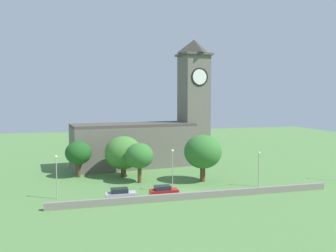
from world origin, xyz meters
name	(u,v)px	position (x,y,z in m)	size (l,w,h in m)	color
ground_plane	(167,174)	(0.00, 15.00, 0.00)	(200.00, 200.00, 0.00)	#517F42
church	(152,131)	(-0.92, 25.67, 7.92)	(33.70, 13.76, 29.85)	#666056
quay_barrier	(198,195)	(0.00, -3.95, 0.54)	(45.81, 0.70, 1.07)	gray
car_silver	(120,194)	(-11.88, -1.74, 0.96)	(4.70, 2.14, 1.89)	silver
car_red	(164,191)	(-4.97, -1.47, 0.91)	(4.52, 2.17, 1.80)	red
streetlamp_west_end	(56,170)	(-21.35, 1.48, 4.62)	(0.44, 0.44, 6.90)	#9EA0A5
streetlamp_west_mid	(172,164)	(-2.75, 1.14, 4.78)	(0.44, 0.44, 7.18)	#9EA0A5
streetlamp_central	(259,163)	(12.97, 0.46, 4.24)	(0.44, 0.44, 6.25)	#9EA0A5
tree_by_tower	(139,156)	(-6.96, 8.83, 5.02)	(5.23, 5.23, 7.42)	brown
tree_riverside_east	(123,153)	(-9.19, 14.31, 4.87)	(7.35, 7.35, 8.20)	brown
tree_churchyard	(78,153)	(-17.85, 16.41, 4.87)	(5.15, 5.15, 7.23)	brown
tree_riverside_west	(203,152)	(4.70, 6.55, 5.67)	(7.07, 7.07, 8.89)	brown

